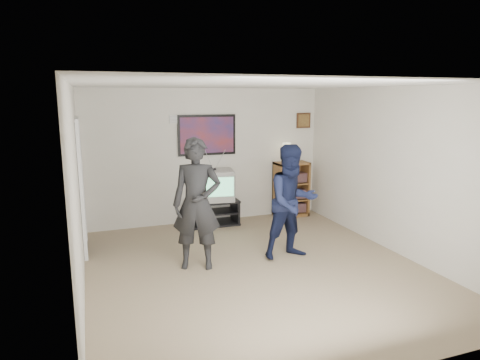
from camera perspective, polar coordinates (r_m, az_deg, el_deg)
room_shell at (r=6.01m, az=1.06°, el=0.50°), size 4.51×5.00×2.51m
media_stand at (r=7.99m, az=-3.66°, el=-4.31°), size 0.95×0.54×0.47m
crt_television at (r=7.89m, az=-3.37°, el=-0.68°), size 0.75×0.66×0.56m
bookshelf at (r=8.55m, az=6.84°, el=-1.22°), size 0.66×0.38×1.08m
table_lamp at (r=8.42m, az=6.22°, el=3.67°), size 0.24×0.24×0.39m
person_tall at (r=5.88m, az=-5.78°, el=-3.19°), size 0.77×0.63×1.82m
person_short at (r=6.28m, az=6.99°, el=-2.93°), size 0.86×0.69×1.68m
controller_left at (r=6.02m, az=-6.85°, el=0.87°), size 0.04×0.13×0.04m
controller_right at (r=6.43m, az=5.66°, el=-0.03°), size 0.03×0.12×0.03m
poster at (r=7.97m, az=-4.42°, el=6.00°), size 1.10×0.03×0.75m
air_vent at (r=7.82m, az=-8.39°, el=8.02°), size 0.28×0.02×0.14m
small_picture at (r=8.70m, az=8.46°, el=7.86°), size 0.30×0.03×0.30m
doorway at (r=6.91m, az=-20.47°, el=-0.92°), size 0.03×0.85×2.00m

